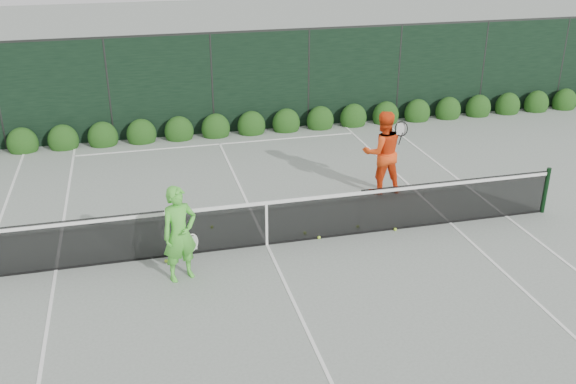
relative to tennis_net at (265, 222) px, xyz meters
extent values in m
plane|color=gray|center=(0.02, 0.00, -0.53)|extent=(80.00, 80.00, 0.00)
cylinder|color=black|center=(6.42, 0.00, 0.00)|extent=(0.10, 0.10, 1.07)
cube|color=black|center=(-4.18, 0.00, -0.02)|extent=(4.40, 0.01, 1.02)
cube|color=black|center=(0.02, 0.00, -0.05)|extent=(4.00, 0.01, 0.96)
cube|color=black|center=(4.22, 0.00, -0.02)|extent=(4.40, 0.01, 1.02)
cube|color=white|center=(0.02, 0.00, 0.41)|extent=(12.80, 0.03, 0.07)
cube|color=black|center=(0.02, 0.00, -0.51)|extent=(12.80, 0.02, 0.04)
cube|color=white|center=(0.02, 0.00, -0.07)|extent=(0.05, 0.03, 0.91)
imported|color=#52C83A|center=(-1.77, -0.86, 0.38)|extent=(0.78, 0.64, 1.83)
torus|color=white|center=(-1.57, -0.76, 0.11)|extent=(0.29, 0.15, 0.30)
cylinder|color=black|center=(-1.57, -0.76, -0.13)|extent=(0.10, 0.03, 0.30)
imported|color=#FD4915|center=(3.30, 2.01, 0.48)|extent=(1.02, 0.81, 2.02)
torus|color=black|center=(3.65, 1.81, 1.10)|extent=(0.29, 0.14, 0.30)
cylinder|color=black|center=(3.65, 1.81, 0.86)|extent=(0.10, 0.03, 0.30)
cube|color=white|center=(5.51, 0.00, -0.53)|extent=(0.06, 23.77, 0.01)
cube|color=white|center=(-4.09, 0.00, -0.53)|extent=(0.06, 23.77, 0.01)
cube|color=white|center=(4.14, 0.00, -0.53)|extent=(0.06, 23.77, 0.01)
cube|color=white|center=(0.02, 11.88, -0.53)|extent=(11.03, 0.06, 0.01)
cube|color=white|center=(0.02, 6.40, -0.53)|extent=(8.23, 0.06, 0.01)
cube|color=white|center=(0.02, 0.00, -0.53)|extent=(0.06, 12.80, 0.01)
cube|color=black|center=(0.02, 7.50, 0.97)|extent=(32.00, 0.06, 3.00)
cube|color=#262826|center=(0.02, 7.50, 2.50)|extent=(32.00, 0.06, 0.06)
cylinder|color=#262826|center=(-2.98, 7.50, 0.97)|extent=(0.08, 0.08, 3.00)
cylinder|color=#262826|center=(0.02, 7.50, 0.97)|extent=(0.08, 0.08, 3.00)
cylinder|color=#262826|center=(3.02, 7.50, 0.97)|extent=(0.08, 0.08, 3.00)
cylinder|color=#262826|center=(6.02, 7.50, 0.97)|extent=(0.08, 0.08, 3.00)
cylinder|color=#262826|center=(9.02, 7.50, 0.97)|extent=(0.08, 0.08, 3.00)
cylinder|color=#262826|center=(12.02, 7.50, 0.97)|extent=(0.08, 0.08, 3.00)
ellipsoid|color=#123A10|center=(-5.48, 7.15, -0.30)|extent=(0.86, 0.65, 0.94)
ellipsoid|color=#123A10|center=(-4.38, 7.15, -0.30)|extent=(0.86, 0.65, 0.94)
ellipsoid|color=#123A10|center=(-3.28, 7.15, -0.30)|extent=(0.86, 0.65, 0.94)
ellipsoid|color=#123A10|center=(-2.18, 7.15, -0.30)|extent=(0.86, 0.65, 0.94)
ellipsoid|color=#123A10|center=(-1.08, 7.15, -0.30)|extent=(0.86, 0.65, 0.94)
ellipsoid|color=#123A10|center=(0.02, 7.15, -0.30)|extent=(0.86, 0.65, 0.94)
ellipsoid|color=#123A10|center=(1.12, 7.15, -0.30)|extent=(0.86, 0.65, 0.94)
ellipsoid|color=#123A10|center=(2.22, 7.15, -0.30)|extent=(0.86, 0.65, 0.94)
ellipsoid|color=#123A10|center=(3.32, 7.15, -0.30)|extent=(0.86, 0.65, 0.94)
ellipsoid|color=#123A10|center=(4.42, 7.15, -0.30)|extent=(0.86, 0.65, 0.94)
ellipsoid|color=#123A10|center=(5.52, 7.15, -0.30)|extent=(0.86, 0.65, 0.94)
ellipsoid|color=#123A10|center=(6.62, 7.15, -0.30)|extent=(0.86, 0.65, 0.94)
ellipsoid|color=#123A10|center=(7.72, 7.15, -0.30)|extent=(0.86, 0.65, 0.94)
ellipsoid|color=#123A10|center=(8.82, 7.15, -0.30)|extent=(0.86, 0.65, 0.94)
ellipsoid|color=#123A10|center=(9.92, 7.15, -0.30)|extent=(0.86, 0.65, 0.94)
ellipsoid|color=#123A10|center=(11.02, 7.15, -0.30)|extent=(0.86, 0.65, 0.94)
ellipsoid|color=#123A10|center=(12.12, 7.15, -0.30)|extent=(0.86, 0.65, 0.94)
sphere|color=#B9EC34|center=(-2.03, -0.22, -0.50)|extent=(0.07, 0.07, 0.07)
sphere|color=#B9EC34|center=(-0.97, 1.02, -0.50)|extent=(0.07, 0.07, 0.07)
sphere|color=#B9EC34|center=(1.14, -0.01, -0.50)|extent=(0.07, 0.07, 0.07)
sphere|color=#B9EC34|center=(2.09, 0.27, -0.50)|extent=(0.07, 0.07, 0.07)
sphere|color=#B9EC34|center=(2.82, -0.06, -0.50)|extent=(0.07, 0.07, 0.07)
sphere|color=#B9EC34|center=(0.90, 0.26, -0.50)|extent=(0.07, 0.07, 0.07)
camera|label=1|loc=(-2.40, -11.33, 5.73)|focal=40.00mm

